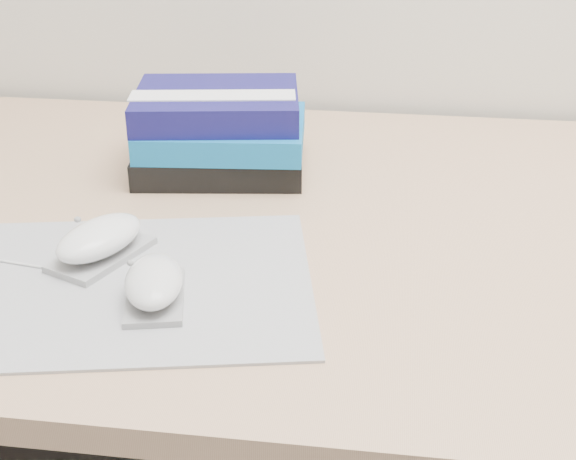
# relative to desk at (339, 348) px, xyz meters

# --- Properties ---
(desk) EXTENTS (1.60, 0.80, 0.73)m
(desk) POSITION_rel_desk_xyz_m (0.00, 0.00, 0.00)
(desk) COLOR tan
(desk) RESTS_ON ground
(mousepad) EXTENTS (0.43, 0.36, 0.00)m
(mousepad) POSITION_rel_desk_xyz_m (-0.20, -0.25, 0.24)
(mousepad) COLOR gray
(mousepad) RESTS_ON desk
(mouse_rear) EXTENTS (0.10, 0.13, 0.05)m
(mouse_rear) POSITION_rel_desk_xyz_m (-0.25, -0.20, 0.26)
(mouse_rear) COLOR #98989A
(mouse_rear) RESTS_ON mousepad
(mouse_front) EXTENTS (0.08, 0.11, 0.04)m
(mouse_front) POSITION_rel_desk_xyz_m (-0.17, -0.28, 0.26)
(mouse_front) COLOR gray
(mouse_front) RESTS_ON mousepad
(book_stack) EXTENTS (0.24, 0.20, 0.11)m
(book_stack) POSITION_rel_desk_xyz_m (-0.17, 0.07, 0.29)
(book_stack) COLOR black
(book_stack) RESTS_ON desk
(pouch) EXTENTS (0.14, 0.12, 0.10)m
(pouch) POSITION_rel_desk_xyz_m (-0.22, 0.07, 0.28)
(pouch) COLOR black
(pouch) RESTS_ON desk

